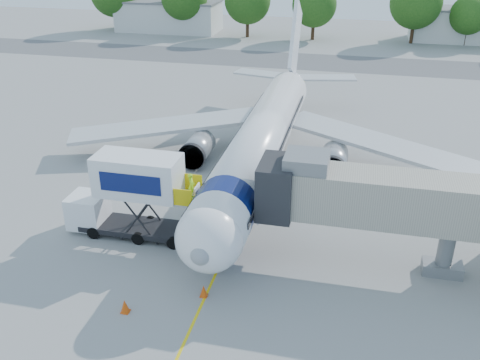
% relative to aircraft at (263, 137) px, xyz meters
% --- Properties ---
extents(ground, '(160.00, 160.00, 0.00)m').
position_rel_aircraft_xyz_m(ground, '(0.00, -4.12, -2.95)').
color(ground, gray).
rests_on(ground, ground).
extents(guidance_line, '(0.15, 70.00, 0.01)m').
position_rel_aircraft_xyz_m(guidance_line, '(0.00, -4.12, -2.94)').
color(guidance_line, yellow).
rests_on(guidance_line, ground).
extents(taxiway_strip, '(120.00, 10.00, 0.01)m').
position_rel_aircraft_xyz_m(taxiway_strip, '(0.00, 37.88, -2.94)').
color(taxiway_strip, '#59595B').
rests_on(taxiway_strip, ground).
extents(aircraft, '(34.17, 37.73, 11.35)m').
position_rel_aircraft_xyz_m(aircraft, '(0.00, 0.00, 0.00)').
color(aircraft, white).
rests_on(aircraft, ground).
extents(jet_bridge, '(13.90, 3.20, 6.60)m').
position_rel_aircraft_xyz_m(jet_bridge, '(7.99, -11.12, 1.39)').
color(jet_bridge, '#ABA592').
rests_on(jet_bridge, ground).
extents(catering_hiloader, '(8.50, 2.44, 5.50)m').
position_rel_aircraft_xyz_m(catering_hiloader, '(-6.27, -11.12, -0.19)').
color(catering_hiloader, black).
rests_on(catering_hiloader, ground).
extents(ground_tug, '(4.06, 3.12, 1.45)m').
position_rel_aircraft_xyz_m(ground_tug, '(-2.17, -21.48, -2.19)').
color(ground_tug, white).
rests_on(ground_tug, ground).
extents(safety_cone_a, '(0.43, 0.43, 0.68)m').
position_rel_aircraft_xyz_m(safety_cone_a, '(-0.09, -16.15, -2.62)').
color(safety_cone_a, '#DB490B').
rests_on(safety_cone_a, ground).
extents(safety_cone_b, '(0.47, 0.47, 0.75)m').
position_rel_aircraft_xyz_m(safety_cone_b, '(-3.65, -18.29, -2.59)').
color(safety_cone_b, '#DB490B').
rests_on(safety_cone_b, ground).
extents(outbuilding_left, '(18.40, 8.40, 5.30)m').
position_rel_aircraft_xyz_m(outbuilding_left, '(-28.00, 55.88, -0.29)').
color(outbuilding_left, silver).
rests_on(outbuilding_left, ground).
extents(outbuilding_right, '(16.40, 7.40, 5.30)m').
position_rel_aircraft_xyz_m(outbuilding_right, '(22.00, 57.88, -0.29)').
color(outbuilding_right, silver).
rests_on(outbuilding_right, ground).
extents(tree_c, '(7.75, 7.75, 9.88)m').
position_rel_aircraft_xyz_m(tree_c, '(-12.94, 53.33, 3.05)').
color(tree_c, '#382314').
rests_on(tree_c, ground).
extents(tree_d, '(7.29, 7.29, 9.30)m').
position_rel_aircraft_xyz_m(tree_d, '(-1.78, 53.57, 2.70)').
color(tree_d, '#382314').
rests_on(tree_d, ground).
extents(tree_e, '(8.19, 8.19, 10.45)m').
position_rel_aircraft_xyz_m(tree_e, '(14.21, 54.27, 3.39)').
color(tree_e, '#382314').
rests_on(tree_e, ground).
extents(tree_f, '(6.03, 6.03, 7.69)m').
position_rel_aircraft_xyz_m(tree_f, '(22.47, 54.65, 1.71)').
color(tree_f, '#382314').
rests_on(tree_f, ground).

